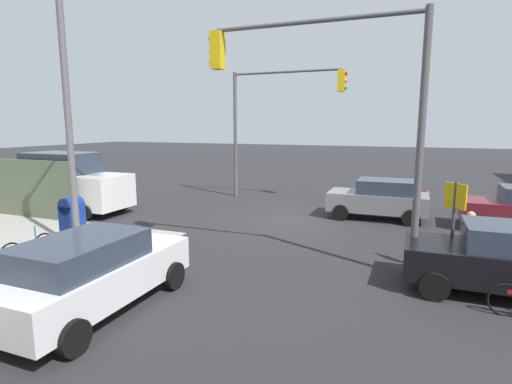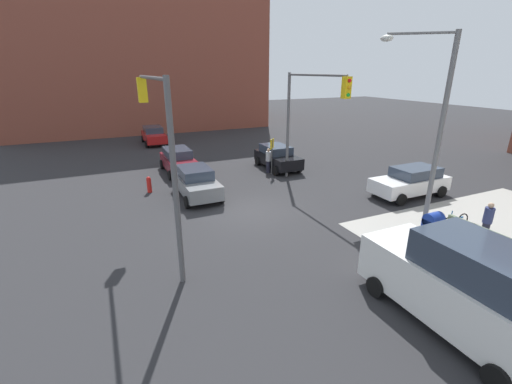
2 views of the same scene
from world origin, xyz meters
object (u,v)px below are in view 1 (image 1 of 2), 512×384
Objects in this scene: sedan_white at (92,272)px; coupe_gray at (379,198)px; mailbox_blue at (72,217)px; coupe_black at (507,259)px; van_white_delivery at (68,183)px; fire_hydrant at (427,200)px; bicycle_leaning_on_fence at (28,249)px; traffic_signal_nw_corner at (330,92)px; traffic_signal_se_corner at (276,108)px; street_lamp_corner at (80,95)px; pedestrian_crossing at (469,242)px.

coupe_gray is at bearing -113.68° from sedan_white.
coupe_black is at bearing -179.27° from mailbox_blue.
coupe_black is at bearing 169.37° from van_white_delivery.
fire_hydrant is 0.23× the size of coupe_black.
coupe_gray is at bearing -133.84° from bicycle_leaning_on_fence.
traffic_signal_nw_corner is 10.08m from traffic_signal_se_corner.
street_lamp_corner reaches higher than coupe_gray.
bicycle_leaning_on_fence is (-4.12, 5.40, -0.93)m from van_white_delivery.
street_lamp_corner is 11.56m from pedestrian_crossing.
bicycle_leaning_on_fence is (10.60, 11.40, -0.14)m from fire_hydrant.
van_white_delivery reaches higher than coupe_black.
sedan_white reaches higher than mailbox_blue.
coupe_gray is (-9.35, -6.91, 0.08)m from mailbox_blue.
traffic_signal_nw_corner reaches higher than coupe_gray.
fire_hydrant is at bearing -140.60° from mailbox_blue.
coupe_black reaches higher than fire_hydrant.
traffic_signal_nw_corner and traffic_signal_se_corner have the same top height.
traffic_signal_nw_corner is 5.20m from pedestrian_crossing.
sedan_white is 10.80m from van_white_delivery.
van_white_delivery is at bearing 40.16° from traffic_signal_se_corner.
traffic_signal_nw_corner is 7.00m from sedan_white.
sedan_white is at bearing 66.32° from coupe_gray.
van_white_delivery is at bearing -52.65° from bicycle_leaning_on_fence.
coupe_black is (-12.66, -0.16, 0.08)m from mailbox_blue.
traffic_signal_nw_corner is 4.55× the size of mailbox_blue.
traffic_signal_se_corner reaches higher than pedestrian_crossing.
bicycle_leaning_on_fence is at bearing -165.96° from pedestrian_crossing.
pedestrian_crossing is at bearing -163.41° from bicycle_leaning_on_fence.
coupe_gray is 13.40m from van_white_delivery.
sedan_white reaches higher than fire_hydrant.
pedestrian_crossing is (-8.05, 8.30, -3.79)m from traffic_signal_se_corner.
street_lamp_corner is 1.48× the size of van_white_delivery.
pedestrian_crossing reaches higher than sedan_white.
pedestrian_crossing is at bearing 134.14° from traffic_signal_se_corner.
mailbox_blue is (8.50, 0.50, -3.88)m from traffic_signal_nw_corner.
fire_hydrant is at bearing -129.00° from coupe_gray.
pedestrian_crossing is (-12.00, -1.20, 0.10)m from mailbox_blue.
van_white_delivery reaches higher than mailbox_blue.
sedan_white is (-3.37, 3.39, -3.86)m from street_lamp_corner.
coupe_black is 16.47m from van_white_delivery.
pedestrian_crossing is 0.96× the size of bicycle_leaning_on_fence.
bicycle_leaning_on_fence is (0.63, 1.68, -4.35)m from street_lamp_corner.
traffic_signal_se_corner is 10.33m from van_white_delivery.
pedestrian_crossing is at bearing -168.70° from traffic_signal_nw_corner.
street_lamp_corner is 6.93m from van_white_delivery.
coupe_black is (-4.17, 0.34, -3.80)m from traffic_signal_nw_corner.
bicycle_leaning_on_fence is at bearing 74.03° from traffic_signal_se_corner.
pedestrian_crossing is (-15.52, 2.00, -0.41)m from van_white_delivery.
street_lamp_corner is 4.57× the size of bicycle_leaning_on_fence.
sedan_white is at bearing 138.83° from van_white_delivery.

